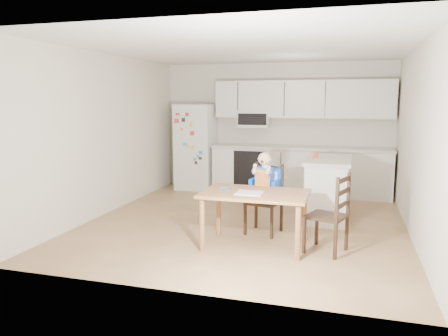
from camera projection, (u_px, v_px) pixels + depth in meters
name	position (u px, v px, depth m)	size (l,w,h in m)	color
room	(254.00, 135.00, 6.73)	(4.52, 5.01, 2.51)	olive
refrigerator	(196.00, 147.00, 8.80)	(0.72, 0.70, 1.70)	silver
kitchen_run	(299.00, 148.00, 8.32)	(3.37, 0.62, 2.15)	silver
kitchen_island	(327.00, 188.00, 6.62)	(0.65, 1.25, 0.92)	silver
red_cup	(316.00, 155.00, 6.56)	(0.07, 0.07, 0.09)	#C04C25
dining_table	(255.00, 200.00, 5.30)	(1.28, 0.82, 0.69)	brown
napkin	(250.00, 193.00, 5.21)	(0.32, 0.28, 0.01)	silver
toddler_spoon	(225.00, 188.00, 5.48)	(0.02, 0.02, 0.12)	blue
chair_booster	(265.00, 184.00, 5.87)	(0.49, 0.49, 1.10)	black
chair_side	(334.00, 209.00, 5.07)	(0.53, 0.53, 0.95)	black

